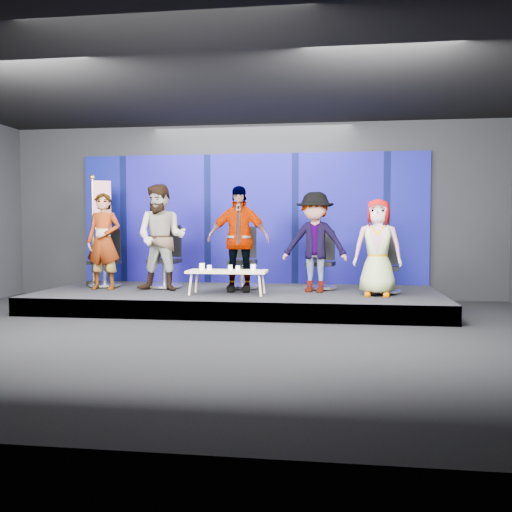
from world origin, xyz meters
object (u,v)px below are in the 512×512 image
object	(u,v)px
chair_c	(243,268)
chair_e	(386,274)
flag_stand	(99,227)
panelist_c	(238,239)
chair_b	(165,267)
mug_c	(230,267)
mug_b	(209,268)
chair_a	(106,268)
panelist_e	(378,247)
mug_e	(253,267)
coffee_table	(227,272)
mug_d	(238,268)
panelist_b	(161,238)
chair_d	(321,270)
mug_a	(202,266)
panelist_d	(315,242)
panelist_a	(104,241)

from	to	relation	value
chair_c	chair_e	bearing A→B (deg)	-11.26
flag_stand	panelist_c	bearing A→B (deg)	-30.40
chair_b	mug_c	distance (m)	1.61
panelist_c	mug_b	size ratio (longest dim) A/B	19.94
chair_a	panelist_e	xyz separation A→B (m)	(5.02, -0.77, 0.44)
panelist_e	mug_e	distance (m)	2.08
panelist_e	coffee_table	bearing A→B (deg)	-169.86
mug_b	mug_d	world-z (taller)	mug_b
chair_c	panelist_c	distance (m)	0.75
panelist_b	flag_stand	distance (m)	1.63
chair_d	chair_c	bearing A→B (deg)	-168.78
chair_c	panelist_c	bearing A→B (deg)	-92.65
mug_a	chair_b	bearing A→B (deg)	138.14
panelist_b	mug_c	world-z (taller)	panelist_b
panelist_d	panelist_e	size ratio (longest dim) A/B	1.09
panelist_b	panelist_d	world-z (taller)	panelist_b
panelist_c	flag_stand	world-z (taller)	flag_stand
chair_a	chair_d	size ratio (longest dim) A/B	1.01
panelist_b	flag_stand	bearing A→B (deg)	157.57
panelist_e	mug_a	world-z (taller)	panelist_e
panelist_a	chair_e	distance (m)	5.06
panelist_b	panelist_c	distance (m)	1.37
chair_b	panelist_d	bearing A→B (deg)	-3.75
chair_c	panelist_c	world-z (taller)	panelist_c
panelist_b	chair_d	bearing A→B (deg)	16.47
chair_a	chair_e	world-z (taller)	chair_a
mug_a	mug_d	xyz separation A→B (m)	(0.65, -0.18, -0.01)
panelist_b	flag_stand	xyz separation A→B (m)	(-1.46, 0.69, 0.18)
panelist_c	mug_c	bearing A→B (deg)	-101.44
chair_d	coffee_table	distance (m)	1.87
panelist_a	panelist_e	world-z (taller)	panelist_a
panelist_a	chair_d	bearing A→B (deg)	11.94
chair_b	panelist_b	distance (m)	0.76
chair_d	panelist_b	bearing A→B (deg)	-157.88
panelist_c	mug_b	xyz separation A→B (m)	(-0.38, -0.60, -0.47)
panelist_d	chair_e	world-z (taller)	panelist_d
chair_c	mug_d	distance (m)	1.09
panelist_c	chair_d	bearing A→B (deg)	18.99
panelist_e	flag_stand	size ratio (longest dim) A/B	0.75
panelist_d	mug_d	world-z (taller)	panelist_d
panelist_a	panelist_b	size ratio (longest dim) A/B	0.92
chair_c	panelist_e	size ratio (longest dim) A/B	0.72
chair_c	panelist_b	bearing A→B (deg)	-158.87
flag_stand	mug_b	bearing A→B (deg)	-44.56
panelist_c	coffee_table	size ratio (longest dim) A/B	1.39
panelist_e	chair_a	bearing A→B (deg)	177.98
chair_b	panelist_e	size ratio (longest dim) A/B	0.73
chair_d	mug_d	size ratio (longest dim) A/B	12.60
chair_a	panelist_c	bearing A→B (deg)	-6.46
chair_a	mug_a	xyz separation A→B (m)	(2.07, -0.83, 0.11)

